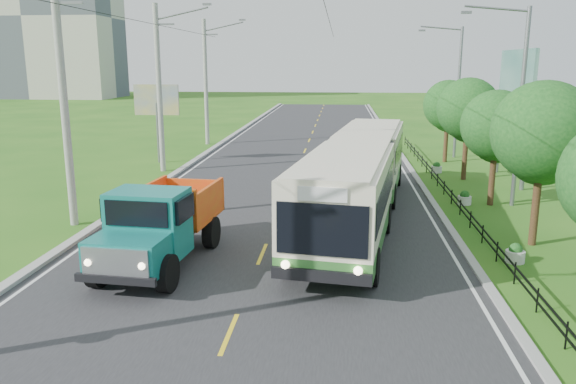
# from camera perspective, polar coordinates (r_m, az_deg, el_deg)

# --- Properties ---
(ground) EXTENTS (240.00, 240.00, 0.00)m
(ground) POSITION_cam_1_polar(r_m,az_deg,el_deg) (14.40, -6.00, -14.18)
(ground) COLOR #266016
(ground) RESTS_ON ground
(road) EXTENTS (14.00, 120.00, 0.02)m
(road) POSITION_cam_1_polar(r_m,az_deg,el_deg) (33.31, 0.65, 1.61)
(road) COLOR #28282B
(road) RESTS_ON ground
(curb_left) EXTENTS (0.40, 120.00, 0.15)m
(curb_left) POSITION_cam_1_polar(r_m,az_deg,el_deg) (34.61, -11.32, 1.90)
(curb_left) COLOR #9E9E99
(curb_left) RESTS_ON ground
(curb_right) EXTENTS (0.30, 120.00, 0.10)m
(curb_right) POSITION_cam_1_polar(r_m,az_deg,el_deg) (33.50, 12.94, 1.42)
(curb_right) COLOR #9E9E99
(curb_right) RESTS_ON ground
(edge_line_left) EXTENTS (0.12, 120.00, 0.00)m
(edge_line_left) POSITION_cam_1_polar(r_m,az_deg,el_deg) (34.47, -10.44, 1.80)
(edge_line_left) COLOR silver
(edge_line_left) RESTS_ON road
(edge_line_right) EXTENTS (0.12, 120.00, 0.00)m
(edge_line_right) POSITION_cam_1_polar(r_m,az_deg,el_deg) (33.44, 12.09, 1.39)
(edge_line_right) COLOR silver
(edge_line_right) RESTS_ON road
(centre_dash) EXTENTS (0.12, 2.20, 0.00)m
(centre_dash) POSITION_cam_1_polar(r_m,az_deg,el_deg) (14.39, -6.00, -14.11)
(centre_dash) COLOR yellow
(centre_dash) RESTS_ON road
(railing_right) EXTENTS (0.04, 40.00, 0.60)m
(railing_right) POSITION_cam_1_polar(r_m,az_deg,el_deg) (27.80, 16.28, -0.58)
(railing_right) COLOR black
(railing_right) RESTS_ON ground
(pole_near) EXTENTS (3.51, 0.32, 10.00)m
(pole_near) POSITION_cam_1_polar(r_m,az_deg,el_deg) (24.19, -21.74, 8.59)
(pole_near) COLOR gray
(pole_near) RESTS_ON ground
(pole_mid) EXTENTS (3.51, 0.32, 10.00)m
(pole_mid) POSITION_cam_1_polar(r_m,az_deg,el_deg) (35.31, -12.90, 10.25)
(pole_mid) COLOR gray
(pole_mid) RESTS_ON ground
(pole_far) EXTENTS (3.51, 0.32, 10.00)m
(pole_far) POSITION_cam_1_polar(r_m,az_deg,el_deg) (46.86, -8.32, 11.02)
(pole_far) COLOR gray
(pole_far) RESTS_ON ground
(tree_third) EXTENTS (3.60, 3.62, 6.00)m
(tree_third) POSITION_cam_1_polar(r_m,az_deg,el_deg) (22.07, 24.47, 5.12)
(tree_third) COLOR #382314
(tree_third) RESTS_ON ground
(tree_fourth) EXTENTS (3.24, 3.31, 5.40)m
(tree_fourth) POSITION_cam_1_polar(r_m,az_deg,el_deg) (27.81, 20.43, 6.01)
(tree_fourth) COLOR #382314
(tree_fourth) RESTS_ON ground
(tree_fifth) EXTENTS (3.48, 3.52, 5.80)m
(tree_fifth) POSITION_cam_1_polar(r_m,az_deg,el_deg) (33.59, 17.86, 7.72)
(tree_fifth) COLOR #382314
(tree_fifth) RESTS_ON ground
(tree_back) EXTENTS (3.30, 3.36, 5.50)m
(tree_back) POSITION_cam_1_polar(r_m,az_deg,el_deg) (39.47, 15.99, 8.23)
(tree_back) COLOR #382314
(tree_back) RESTS_ON ground
(streetlight_mid) EXTENTS (3.02, 0.20, 9.07)m
(streetlight_mid) POSITION_cam_1_polar(r_m,az_deg,el_deg) (27.79, 22.30, 8.59)
(streetlight_mid) COLOR slate
(streetlight_mid) RESTS_ON ground
(streetlight_far) EXTENTS (3.02, 0.20, 9.07)m
(streetlight_far) POSITION_cam_1_polar(r_m,az_deg,el_deg) (41.37, 16.71, 10.12)
(streetlight_far) COLOR slate
(streetlight_far) RESTS_ON ground
(planter_near) EXTENTS (0.64, 0.64, 0.67)m
(planter_near) POSITION_cam_1_polar(r_m,az_deg,el_deg) (20.47, 22.08, -5.86)
(planter_near) COLOR silver
(planter_near) RESTS_ON ground
(planter_mid) EXTENTS (0.64, 0.64, 0.67)m
(planter_mid) POSITION_cam_1_polar(r_m,az_deg,el_deg) (27.93, 17.49, -0.63)
(planter_mid) COLOR silver
(planter_mid) RESTS_ON ground
(planter_far) EXTENTS (0.64, 0.64, 0.67)m
(planter_far) POSITION_cam_1_polar(r_m,az_deg,el_deg) (35.62, 14.86, 2.37)
(planter_far) COLOR silver
(planter_far) RESTS_ON ground
(billboard_left) EXTENTS (3.00, 0.20, 5.20)m
(billboard_left) POSITION_cam_1_polar(r_m,az_deg,el_deg) (38.60, -13.19, 8.61)
(billboard_left) COLOR slate
(billboard_left) RESTS_ON ground
(billboard_right) EXTENTS (0.24, 6.00, 7.30)m
(billboard_right) POSITION_cam_1_polar(r_m,az_deg,el_deg) (33.98, 22.17, 9.97)
(billboard_right) COLOR slate
(billboard_right) RESTS_ON ground
(apartment_near) EXTENTS (28.00, 14.00, 30.00)m
(apartment_near) POSITION_cam_1_polar(r_m,az_deg,el_deg) (122.31, -23.80, 15.84)
(apartment_near) COLOR #B7B2A3
(apartment_near) RESTS_ON ground
(bus) EXTENTS (5.36, 17.83, 3.40)m
(bus) POSITION_cam_1_polar(r_m,az_deg,el_deg) (23.81, 7.23, 1.93)
(bus) COLOR #32712D
(bus) RESTS_ON ground
(dump_truck) EXTENTS (3.01, 6.63, 2.71)m
(dump_truck) POSITION_cam_1_polar(r_m,az_deg,el_deg) (18.95, -12.84, -2.74)
(dump_truck) COLOR #147871
(dump_truck) RESTS_ON ground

